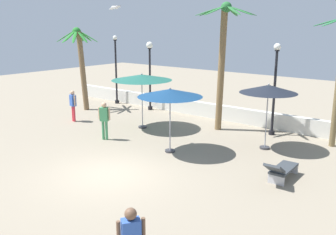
{
  "coord_description": "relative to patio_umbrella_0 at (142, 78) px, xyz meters",
  "views": [
    {
      "loc": [
        9.34,
        -8.41,
        5.07
      ],
      "look_at": [
        0.0,
        3.17,
        1.4
      ],
      "focal_mm": 40.53,
      "sensor_mm": 36.0,
      "label": 1
    }
  ],
  "objects": [
    {
      "name": "patio_umbrella_2",
      "position": [
        3.39,
        -2.04,
        -0.1
      ],
      "size": [
        2.59,
        2.59,
        2.66
      ],
      "color": "#333338",
      "rests_on": "ground_plane"
    },
    {
      "name": "lamp_post_0",
      "position": [
        -5.43,
        3.42,
        -0.22
      ],
      "size": [
        0.29,
        0.29,
        4.38
      ],
      "color": "black",
      "rests_on": "ground_plane"
    },
    {
      "name": "patio_umbrella_0",
      "position": [
        0.0,
        0.0,
        0.0
      ],
      "size": [
        2.98,
        2.98,
        2.75
      ],
      "color": "#333338",
      "rests_on": "ground_plane"
    },
    {
      "name": "palm_tree_2",
      "position": [
        -5.8,
        0.92,
        0.57
      ],
      "size": [
        2.54,
        2.54,
        4.91
      ],
      "color": "brown",
      "rests_on": "ground_plane"
    },
    {
      "name": "seagull_0",
      "position": [
        1.12,
        -2.69,
        3.19
      ],
      "size": [
        1.28,
        0.8,
        0.16
      ],
      "color": "white"
    },
    {
      "name": "lamp_post_1",
      "position": [
        5.57,
        2.93,
        -0.12
      ],
      "size": [
        0.33,
        0.33,
        4.25
      ],
      "color": "black",
      "rests_on": "ground_plane"
    },
    {
      "name": "ground_plane",
      "position": [
        3.21,
        -5.11,
        -2.53
      ],
      "size": [
        56.0,
        56.0,
        0.0
      ],
      "primitive_type": "plane",
      "color": "gray"
    },
    {
      "name": "lamp_post_2",
      "position": [
        -2.45,
        3.36,
        0.08
      ],
      "size": [
        0.39,
        0.39,
        4.08
      ],
      "color": "black",
      "rests_on": "ground_plane"
    },
    {
      "name": "lounge_chair_0",
      "position": [
        8.08,
        -1.99,
        -2.13
      ],
      "size": [
        0.61,
        1.89,
        0.83
      ],
      "color": "#B7B7BC",
      "rests_on": "ground_plane"
    },
    {
      "name": "boundary_wall",
      "position": [
        3.21,
        3.95,
        -2.13
      ],
      "size": [
        25.2,
        0.3,
        0.8
      ],
      "primitive_type": "cube",
      "color": "silver",
      "rests_on": "ground_plane"
    },
    {
      "name": "guest_1",
      "position": [
        -3.75,
        -1.36,
        -1.52
      ],
      "size": [
        0.55,
        0.32,
        1.67
      ],
      "color": "#D8333F",
      "rests_on": "ground_plane"
    },
    {
      "name": "palm_tree_3",
      "position": [
        3.24,
        2.13,
        1.28
      ],
      "size": [
        2.88,
        2.87,
        6.08
      ],
      "color": "brown",
      "rests_on": "ground_plane"
    },
    {
      "name": "patio_umbrella_1",
      "position": [
        6.22,
        0.78,
        -0.02
      ],
      "size": [
        2.33,
        2.33,
        2.75
      ],
      "color": "#333338",
      "rests_on": "ground_plane"
    },
    {
      "name": "guest_0",
      "position": [
        0.05,
        -2.55,
        -1.49
      ],
      "size": [
        0.52,
        0.37,
        1.72
      ],
      "color": "#3F8C59",
      "rests_on": "ground_plane"
    }
  ]
}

